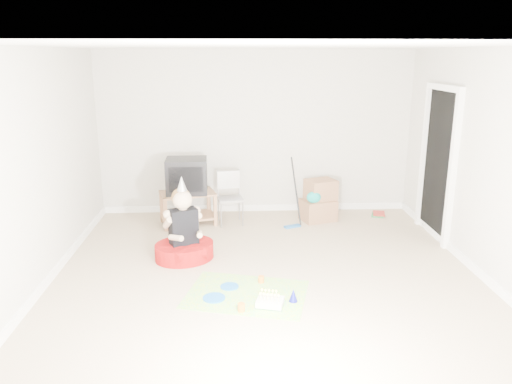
{
  "coord_description": "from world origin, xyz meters",
  "views": [
    {
      "loc": [
        -0.39,
        -5.43,
        2.52
      ],
      "look_at": [
        -0.1,
        0.4,
        0.9
      ],
      "focal_mm": 35.0,
      "sensor_mm": 36.0,
      "label": 1
    }
  ],
  "objects_px": {
    "folding_chair": "(230,199)",
    "tv_stand": "(188,205)",
    "crt_tv": "(187,176)",
    "cardboard_boxes": "(319,201)",
    "birthday_cake": "(270,303)",
    "seated_woman": "(184,241)"
  },
  "relations": [
    {
      "from": "folding_chair",
      "to": "tv_stand",
      "type": "bearing_deg",
      "value": 178.31
    },
    {
      "from": "crt_tv",
      "to": "folding_chair",
      "type": "bearing_deg",
      "value": -3.59
    },
    {
      "from": "cardboard_boxes",
      "to": "birthday_cake",
      "type": "distance_m",
      "value": 2.92
    },
    {
      "from": "tv_stand",
      "to": "birthday_cake",
      "type": "relative_size",
      "value": 2.86
    },
    {
      "from": "tv_stand",
      "to": "seated_woman",
      "type": "bearing_deg",
      "value": -87.49
    },
    {
      "from": "crt_tv",
      "to": "birthday_cake",
      "type": "xyz_separation_m",
      "value": [
        1.05,
        -2.65,
        -0.72
      ]
    },
    {
      "from": "seated_woman",
      "to": "cardboard_boxes",
      "type": "bearing_deg",
      "value": 36.25
    },
    {
      "from": "folding_chair",
      "to": "seated_woman",
      "type": "relative_size",
      "value": 0.76
    },
    {
      "from": "cardboard_boxes",
      "to": "birthday_cake",
      "type": "xyz_separation_m",
      "value": [
        -0.97,
        -2.74,
        -0.27
      ]
    },
    {
      "from": "cardboard_boxes",
      "to": "seated_woman",
      "type": "bearing_deg",
      "value": -143.75
    },
    {
      "from": "tv_stand",
      "to": "birthday_cake",
      "type": "xyz_separation_m",
      "value": [
        1.05,
        -2.65,
        -0.26
      ]
    },
    {
      "from": "crt_tv",
      "to": "seated_woman",
      "type": "bearing_deg",
      "value": -89.4
    },
    {
      "from": "folding_chair",
      "to": "seated_woman",
      "type": "xyz_separation_m",
      "value": [
        -0.59,
        -1.33,
        -0.16
      ]
    },
    {
      "from": "seated_woman",
      "to": "folding_chair",
      "type": "bearing_deg",
      "value": 66.19
    },
    {
      "from": "seated_woman",
      "to": "birthday_cake",
      "type": "height_order",
      "value": "seated_woman"
    },
    {
      "from": "folding_chair",
      "to": "birthday_cake",
      "type": "xyz_separation_m",
      "value": [
        0.4,
        -2.63,
        -0.36
      ]
    },
    {
      "from": "crt_tv",
      "to": "seated_woman",
      "type": "height_order",
      "value": "seated_woman"
    },
    {
      "from": "cardboard_boxes",
      "to": "birthday_cake",
      "type": "height_order",
      "value": "cardboard_boxes"
    },
    {
      "from": "cardboard_boxes",
      "to": "seated_woman",
      "type": "distance_m",
      "value": 2.44
    },
    {
      "from": "cardboard_boxes",
      "to": "seated_woman",
      "type": "height_order",
      "value": "seated_woman"
    },
    {
      "from": "tv_stand",
      "to": "seated_woman",
      "type": "height_order",
      "value": "seated_woman"
    },
    {
      "from": "seated_woman",
      "to": "tv_stand",
      "type": "bearing_deg",
      "value": 92.51
    }
  ]
}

